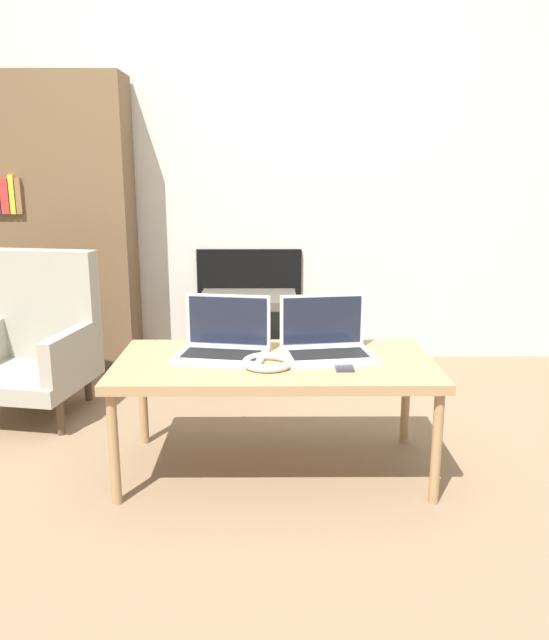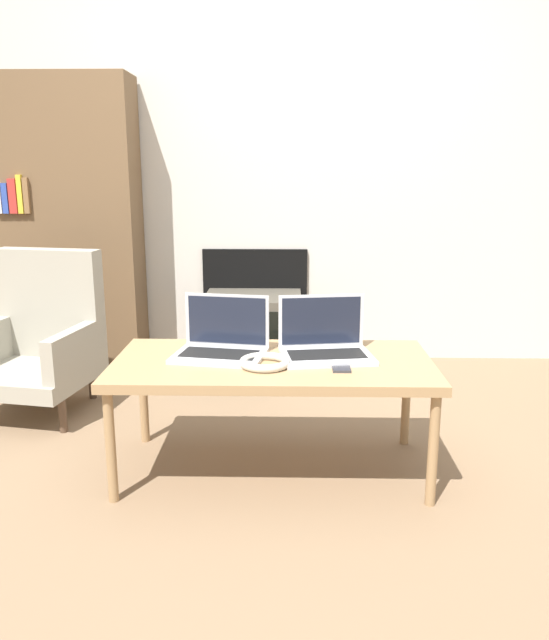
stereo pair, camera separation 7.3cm
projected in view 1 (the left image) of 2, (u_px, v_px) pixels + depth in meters
The scene contains 10 objects.
ground_plane at pixel (276, 518), 2.11m from camera, with size 14.00×14.00×0.00m, color #7A6047.
wall_back at pixel (273, 145), 3.66m from camera, with size 7.00×0.08×2.60m.
table at pixel (275, 369), 2.35m from camera, with size 1.20×0.59×0.45m.
laptop_left at pixel (224, 343), 2.40m from camera, with size 0.38×0.30×0.22m.
laptop_right at pixel (326, 343), 2.40m from camera, with size 0.37×0.29×0.22m.
headphones at pixel (268, 362), 2.27m from camera, with size 0.19×0.19×0.03m.
phone at pixel (344, 366), 2.26m from camera, with size 0.06×0.12×0.01m.
tv at pixel (248, 332), 3.64m from camera, with size 0.55×0.44×0.44m.
armchair at pixel (36, 339), 2.99m from camera, with size 0.61×0.61×0.77m.
bookshelf at pixel (55, 227), 3.56m from camera, with size 0.88×0.32×1.66m.
Camera 1 is at (-0.02, -1.89, 1.15)m, focal length 35.00 mm.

